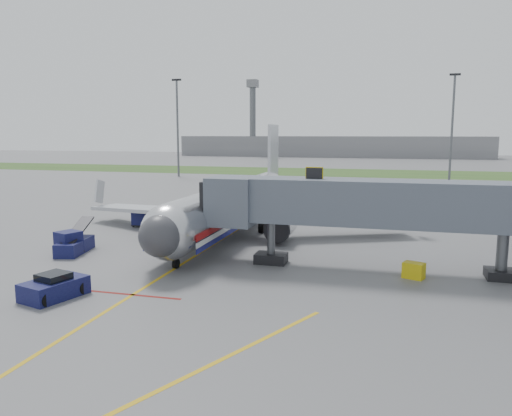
% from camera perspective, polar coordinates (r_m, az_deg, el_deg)
% --- Properties ---
extents(ground, '(400.00, 400.00, 0.00)m').
position_cam_1_polar(ground, '(33.22, -10.55, -7.63)').
color(ground, '#565659').
rests_on(ground, ground).
extents(grass_strip, '(300.00, 25.00, 0.01)m').
position_cam_1_polar(grass_strip, '(119.85, 8.46, 4.07)').
color(grass_strip, '#2D4C1E').
rests_on(grass_strip, ground).
extents(apron_markings, '(21.52, 50.00, 0.01)m').
position_cam_1_polar(apron_markings, '(27.09, -17.48, -11.64)').
color(apron_markings, gold).
rests_on(apron_markings, ground).
extents(airliner, '(32.10, 35.67, 10.25)m').
position_cam_1_polar(airliner, '(46.57, -2.49, 0.48)').
color(airliner, silver).
rests_on(airliner, ground).
extents(jet_bridge, '(25.30, 4.00, 6.90)m').
position_cam_1_polar(jet_bridge, '(34.02, 13.07, 0.38)').
color(jet_bridge, slate).
rests_on(jet_bridge, ground).
extents(light_mast_left, '(2.00, 0.44, 20.40)m').
position_cam_1_polar(light_mast_left, '(108.07, -8.95, 9.30)').
color(light_mast_left, '#595B60').
rests_on(light_mast_left, ground).
extents(light_mast_right, '(2.00, 0.44, 20.40)m').
position_cam_1_polar(light_mast_right, '(104.26, 21.51, 8.84)').
color(light_mast_right, '#595B60').
rests_on(light_mast_right, ground).
extents(distant_terminal, '(120.00, 14.00, 8.00)m').
position_cam_1_polar(distant_terminal, '(200.19, 8.38, 6.98)').
color(distant_terminal, slate).
rests_on(distant_terminal, ground).
extents(control_tower, '(4.00, 4.00, 30.00)m').
position_cam_1_polar(control_tower, '(201.24, -0.38, 10.87)').
color(control_tower, '#595B60').
rests_on(control_tower, ground).
extents(pushback_tug, '(2.92, 3.83, 1.41)m').
position_cam_1_polar(pushback_tug, '(30.55, -22.06, -8.41)').
color(pushback_tug, '#0D0C39').
rests_on(pushback_tug, ground).
extents(baggage_cart_a, '(1.59, 1.59, 1.57)m').
position_cam_1_polar(baggage_cart_a, '(50.79, -13.05, -1.17)').
color(baggage_cart_a, '#0D0C39').
rests_on(baggage_cart_a, ground).
extents(baggage_cart_b, '(2.12, 2.12, 1.76)m').
position_cam_1_polar(baggage_cart_b, '(40.79, -20.63, -3.71)').
color(baggage_cart_b, '#0D0C39').
rests_on(baggage_cart_b, ground).
extents(baggage_cart_c, '(2.26, 2.26, 1.84)m').
position_cam_1_polar(baggage_cart_c, '(47.26, -8.79, -1.59)').
color(baggage_cart_c, '#0D0C39').
rests_on(baggage_cart_c, ground).
extents(belt_loader, '(2.40, 5.09, 2.40)m').
position_cam_1_polar(belt_loader, '(41.16, -19.98, -4.00)').
color(belt_loader, '#0D0C39').
rests_on(belt_loader, ground).
extents(ground_power_cart, '(1.51, 1.27, 1.03)m').
position_cam_1_polar(ground_power_cart, '(33.55, 17.58, -6.83)').
color(ground_power_cart, gold).
rests_on(ground_power_cart, ground).
extents(ramp_worker, '(0.62, 0.49, 1.49)m').
position_cam_1_polar(ramp_worker, '(41.31, -9.52, -3.34)').
color(ramp_worker, '#86D218').
rests_on(ramp_worker, ground).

